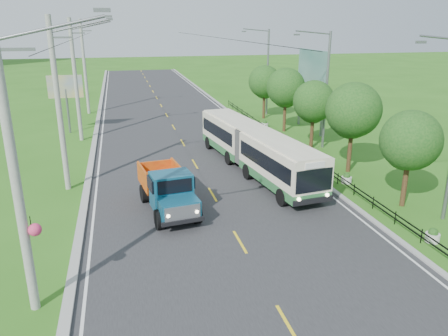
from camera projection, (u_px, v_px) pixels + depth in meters
name	position (u px, v px, depth m)	size (l,w,h in m)	color
ground	(240.00, 242.00, 19.99)	(240.00, 240.00, 0.00)	#2C6618
road	(179.00, 137.00, 38.44)	(14.00, 120.00, 0.02)	#28282B
curb_left	(95.00, 141.00, 36.82)	(0.40, 120.00, 0.15)	#9E9E99
curb_right	(257.00, 132.00, 40.01)	(0.30, 120.00, 0.10)	#9E9E99
edge_line_left	(101.00, 141.00, 36.96)	(0.12, 120.00, 0.00)	silver
edge_line_right	(252.00, 133.00, 39.91)	(0.12, 120.00, 0.00)	silver
centre_dash	(240.00, 242.00, 19.98)	(0.12, 2.20, 0.00)	yellow
railing_right	(290.00, 146.00, 34.59)	(0.04, 40.00, 0.60)	black
pole_nearest	(17.00, 176.00, 13.84)	(3.51, 0.44, 10.00)	gray
pole_near	(59.00, 105.00, 24.86)	(3.51, 0.32, 10.00)	gray
pole_mid	(76.00, 80.00, 35.93)	(3.51, 0.32, 10.00)	gray
pole_far	(85.00, 67.00, 47.01)	(3.51, 0.32, 10.00)	gray
tree_second	(410.00, 143.00, 23.04)	(3.18, 3.26, 5.30)	#382314
tree_third	(353.00, 113.00, 28.43)	(3.60, 3.62, 6.00)	#382314
tree_fourth	(314.00, 103.00, 34.09)	(3.24, 3.31, 5.40)	#382314
tree_fifth	(286.00, 89.00, 39.55)	(3.48, 3.52, 5.80)	#382314
tree_back	(265.00, 83.00, 45.15)	(3.30, 3.36, 5.50)	#382314
streetlight_mid	(325.00, 86.00, 33.72)	(3.02, 0.20, 9.07)	slate
streetlight_far	(266.00, 69.00, 46.64)	(3.02, 0.20, 9.07)	slate
planter_front	(433.00, 236.00, 19.96)	(0.64, 0.64, 0.67)	silver
planter_near	(347.00, 179.00, 27.34)	(0.64, 0.64, 0.67)	silver
planter_mid	(297.00, 146.00, 34.72)	(0.64, 0.64, 0.67)	silver
planter_far	(265.00, 124.00, 42.11)	(0.64, 0.64, 0.67)	silver
billboard_left	(66.00, 90.00, 38.81)	(3.00, 0.20, 5.20)	slate
billboard_right	(312.00, 72.00, 39.49)	(0.24, 6.00, 7.30)	slate
bus	(254.00, 146.00, 29.16)	(4.28, 14.98, 2.86)	#2B6B37
dump_truck	(168.00, 187.00, 22.92)	(2.87, 5.88, 2.37)	navy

